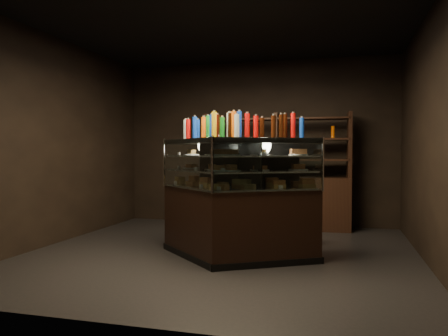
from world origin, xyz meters
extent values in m
plane|color=black|center=(0.00, 0.00, 0.00)|extent=(5.00, 5.00, 0.00)
cube|color=black|center=(0.00, 2.50, 1.50)|extent=(5.00, 0.02, 3.00)
cube|color=black|center=(0.00, -2.50, 1.50)|extent=(5.00, 0.02, 3.00)
cube|color=black|center=(2.50, 0.00, 1.50)|extent=(0.02, 5.00, 3.00)
cube|color=black|center=(-2.50, 0.00, 1.50)|extent=(0.02, 5.00, 3.00)
cube|color=black|center=(0.00, 0.00, 3.00)|extent=(5.00, 5.00, 0.02)
cube|color=black|center=(0.55, -0.26, 0.44)|extent=(1.50, 1.25, 0.88)
cube|color=black|center=(0.55, -0.26, 0.04)|extent=(1.54, 1.29, 0.08)
cube|color=black|center=(0.55, -0.26, 1.47)|extent=(1.50, 1.25, 0.06)
cube|color=silver|center=(0.55, -0.26, 0.89)|extent=(1.42, 1.18, 0.02)
cube|color=silver|center=(0.55, -0.26, 1.09)|extent=(1.42, 1.18, 0.02)
cube|color=silver|center=(0.55, -0.26, 1.28)|extent=(1.42, 1.18, 0.02)
cube|color=white|center=(0.73, -0.56, 1.19)|extent=(1.16, 0.68, 0.62)
cylinder|color=silver|center=(1.30, -0.22, 1.19)|extent=(0.03, 0.03, 0.64)
cylinder|color=silver|center=(0.14, -0.89, 1.19)|extent=(0.03, 0.03, 0.64)
cube|color=black|center=(-0.11, -0.18, 0.44)|extent=(1.43, 1.42, 0.88)
cube|color=black|center=(-0.11, -0.18, 0.04)|extent=(1.47, 1.46, 0.08)
cube|color=black|center=(-0.11, -0.18, 1.47)|extent=(1.43, 1.42, 0.06)
cube|color=silver|center=(-0.11, -0.18, 0.89)|extent=(1.35, 1.34, 0.02)
cube|color=silver|center=(-0.11, -0.18, 1.09)|extent=(1.35, 1.34, 0.02)
cube|color=silver|center=(-0.11, -0.18, 1.28)|extent=(1.35, 1.34, 0.02)
cube|color=white|center=(-0.35, -0.43, 1.19)|extent=(0.97, 0.94, 0.62)
cylinder|color=silver|center=(0.14, -0.89, 1.19)|extent=(0.03, 0.03, 0.64)
cylinder|color=silver|center=(-0.82, 0.05, 1.19)|extent=(0.03, 0.03, 0.64)
cube|color=#C17F45|center=(0.08, -0.57, 0.92)|extent=(0.20, 0.17, 0.06)
cube|color=#C17F45|center=(0.41, -0.39, 0.92)|extent=(0.20, 0.17, 0.06)
cube|color=#C17F45|center=(0.73, -0.20, 0.92)|extent=(0.20, 0.17, 0.06)
cube|color=#C17F45|center=(1.06, -0.01, 0.92)|extent=(0.20, 0.17, 0.06)
cylinder|color=white|center=(0.11, -0.52, 1.11)|extent=(0.24, 0.24, 0.02)
cube|color=#C17F45|center=(0.11, -0.52, 1.14)|extent=(0.19, 0.16, 0.05)
cylinder|color=white|center=(0.55, -0.26, 1.11)|extent=(0.24, 0.24, 0.02)
cube|color=#C17F45|center=(0.55, -0.26, 1.14)|extent=(0.19, 0.16, 0.05)
cylinder|color=white|center=(0.99, -0.01, 1.11)|extent=(0.24, 0.24, 0.02)
cube|color=#C17F45|center=(0.99, -0.01, 1.14)|extent=(0.19, 0.16, 0.05)
cylinder|color=white|center=(0.11, -0.52, 1.30)|extent=(0.24, 0.24, 0.02)
cube|color=#C17F45|center=(0.11, -0.52, 1.33)|extent=(0.19, 0.16, 0.05)
cylinder|color=white|center=(0.55, -0.26, 1.30)|extent=(0.24, 0.24, 0.02)
cube|color=#C17F45|center=(0.55, -0.26, 1.33)|extent=(0.19, 0.16, 0.05)
cylinder|color=white|center=(0.99, -0.01, 1.30)|extent=(0.24, 0.24, 0.02)
cube|color=#C17F45|center=(0.99, -0.01, 1.33)|extent=(0.19, 0.16, 0.05)
cube|color=#C17F45|center=(-0.53, 0.19, 0.92)|extent=(0.19, 0.19, 0.06)
cube|color=#C17F45|center=(-0.26, -0.07, 0.92)|extent=(0.19, 0.19, 0.06)
cube|color=#C17F45|center=(0.01, -0.34, 0.92)|extent=(0.19, 0.19, 0.06)
cube|color=#C17F45|center=(0.27, -0.60, 0.92)|extent=(0.19, 0.19, 0.06)
cylinder|color=white|center=(-0.47, 0.18, 1.11)|extent=(0.24, 0.24, 0.02)
cube|color=#C17F45|center=(-0.47, 0.18, 1.14)|extent=(0.18, 0.18, 0.05)
cylinder|color=white|center=(-0.11, -0.18, 1.11)|extent=(0.24, 0.24, 0.02)
cube|color=#C17F45|center=(-0.11, -0.18, 1.14)|extent=(0.18, 0.18, 0.05)
cylinder|color=white|center=(0.26, -0.54, 1.11)|extent=(0.24, 0.24, 0.02)
cube|color=#C17F45|center=(0.26, -0.54, 1.14)|extent=(0.18, 0.18, 0.05)
cylinder|color=white|center=(-0.47, 0.18, 1.30)|extent=(0.24, 0.24, 0.02)
cube|color=#C17F45|center=(-0.47, 0.18, 1.33)|extent=(0.18, 0.18, 0.05)
cylinder|color=white|center=(-0.11, -0.18, 1.30)|extent=(0.24, 0.24, 0.02)
cube|color=#C17F45|center=(-0.11, -0.18, 1.33)|extent=(0.18, 0.18, 0.05)
cylinder|color=white|center=(0.26, -0.54, 1.30)|extent=(0.24, 0.24, 0.02)
cube|color=#C17F45|center=(0.26, -0.54, 1.33)|extent=(0.18, 0.18, 0.05)
cylinder|color=silver|center=(0.07, -0.54, 1.64)|extent=(0.06, 0.06, 0.28)
cylinder|color=silver|center=(0.07, -0.54, 1.79)|extent=(0.03, 0.03, 0.02)
cylinder|color=yellow|center=(0.15, -0.49, 1.64)|extent=(0.06, 0.06, 0.28)
cylinder|color=silver|center=(0.15, -0.49, 1.79)|extent=(0.03, 0.03, 0.02)
cylinder|color=#147223|center=(0.24, -0.44, 1.64)|extent=(0.06, 0.06, 0.28)
cylinder|color=silver|center=(0.24, -0.44, 1.79)|extent=(0.03, 0.03, 0.02)
cylinder|color=black|center=(0.33, -0.39, 1.64)|extent=(0.06, 0.06, 0.28)
cylinder|color=silver|center=(0.33, -0.39, 1.79)|extent=(0.03, 0.03, 0.02)
cylinder|color=#B20C0A|center=(0.42, -0.34, 1.64)|extent=(0.06, 0.06, 0.28)
cylinder|color=silver|center=(0.42, -0.34, 1.79)|extent=(0.03, 0.03, 0.02)
cylinder|color=#0F38B2|center=(0.51, -0.29, 1.64)|extent=(0.06, 0.06, 0.28)
cylinder|color=silver|center=(0.51, -0.29, 1.79)|extent=(0.03, 0.03, 0.02)
cylinder|color=#D8590A|center=(0.60, -0.24, 1.64)|extent=(0.06, 0.06, 0.28)
cylinder|color=silver|center=(0.60, -0.24, 1.79)|extent=(0.03, 0.03, 0.02)
cylinder|color=silver|center=(0.69, -0.19, 1.64)|extent=(0.06, 0.06, 0.28)
cylinder|color=silver|center=(0.69, -0.19, 1.79)|extent=(0.03, 0.03, 0.02)
cylinder|color=yellow|center=(0.77, -0.13, 1.64)|extent=(0.06, 0.06, 0.28)
cylinder|color=silver|center=(0.77, -0.13, 1.79)|extent=(0.03, 0.03, 0.02)
cylinder|color=#147223|center=(0.86, -0.08, 1.64)|extent=(0.06, 0.06, 0.28)
cylinder|color=silver|center=(0.86, -0.08, 1.79)|extent=(0.03, 0.03, 0.02)
cylinder|color=black|center=(0.95, -0.03, 1.64)|extent=(0.06, 0.06, 0.28)
cylinder|color=silver|center=(0.95, -0.03, 1.79)|extent=(0.03, 0.03, 0.02)
cylinder|color=#B20C0A|center=(1.04, 0.02, 1.64)|extent=(0.06, 0.06, 0.28)
cylinder|color=silver|center=(1.04, 0.02, 1.79)|extent=(0.03, 0.03, 0.02)
cylinder|color=silver|center=(-0.51, 0.21, 1.64)|extent=(0.06, 0.06, 0.28)
cylinder|color=silver|center=(-0.51, 0.21, 1.79)|extent=(0.03, 0.03, 0.02)
cylinder|color=yellow|center=(-0.44, 0.14, 1.64)|extent=(0.06, 0.06, 0.28)
cylinder|color=silver|center=(-0.44, 0.14, 1.79)|extent=(0.03, 0.03, 0.02)
cylinder|color=#147223|center=(-0.36, 0.07, 1.64)|extent=(0.06, 0.06, 0.28)
cylinder|color=silver|center=(-0.36, 0.07, 1.79)|extent=(0.03, 0.03, 0.02)
cylinder|color=black|center=(-0.29, 0.00, 1.64)|extent=(0.06, 0.06, 0.28)
cylinder|color=silver|center=(-0.29, 0.00, 1.79)|extent=(0.03, 0.03, 0.02)
cylinder|color=#B20C0A|center=(-0.22, -0.07, 1.64)|extent=(0.06, 0.06, 0.28)
cylinder|color=silver|center=(-0.22, -0.07, 1.79)|extent=(0.03, 0.03, 0.02)
cylinder|color=#0F38B2|center=(-0.14, -0.14, 1.64)|extent=(0.06, 0.06, 0.28)
cylinder|color=silver|center=(-0.14, -0.14, 1.79)|extent=(0.03, 0.03, 0.02)
cylinder|color=#D8590A|center=(-0.07, -0.22, 1.64)|extent=(0.06, 0.06, 0.28)
cylinder|color=silver|center=(-0.07, -0.22, 1.79)|extent=(0.03, 0.03, 0.02)
cylinder|color=silver|center=(0.00, -0.29, 1.64)|extent=(0.06, 0.06, 0.28)
cylinder|color=silver|center=(0.00, -0.29, 1.79)|extent=(0.03, 0.03, 0.02)
cylinder|color=yellow|center=(0.08, -0.36, 1.64)|extent=(0.06, 0.06, 0.28)
cylinder|color=silver|center=(0.08, -0.36, 1.79)|extent=(0.03, 0.03, 0.02)
cylinder|color=#147223|center=(0.15, -0.43, 1.64)|extent=(0.06, 0.06, 0.28)
cylinder|color=silver|center=(0.15, -0.43, 1.79)|extent=(0.03, 0.03, 0.02)
cylinder|color=black|center=(0.22, -0.50, 1.64)|extent=(0.06, 0.06, 0.28)
cylinder|color=silver|center=(0.22, -0.50, 1.79)|extent=(0.03, 0.03, 0.02)
cylinder|color=#B20C0A|center=(0.30, -0.57, 1.64)|extent=(0.06, 0.06, 0.28)
cylinder|color=silver|center=(0.30, -0.57, 1.79)|extent=(0.03, 0.03, 0.02)
cylinder|color=black|center=(1.05, 0.88, 0.08)|extent=(0.21, 0.21, 0.16)
cone|color=#1A5B29|center=(1.05, 0.88, 0.38)|extent=(0.32, 0.32, 0.44)
cone|color=#1A5B29|center=(1.05, 0.88, 0.53)|extent=(0.25, 0.25, 0.31)
cube|color=black|center=(0.42, 2.05, 0.45)|extent=(2.52, 0.58, 0.90)
cube|color=black|center=(-0.79, 1.97, 1.45)|extent=(0.08, 0.38, 1.10)
cube|color=black|center=(0.42, 2.05, 1.45)|extent=(0.08, 0.38, 1.10)
cube|color=black|center=(1.64, 2.13, 1.45)|extent=(0.08, 0.38, 1.10)
cube|color=black|center=(0.42, 2.05, 1.20)|extent=(2.47, 0.54, 0.03)
cube|color=black|center=(0.42, 2.05, 1.55)|extent=(2.47, 0.54, 0.03)
cube|color=black|center=(0.42, 2.05, 1.90)|extent=(2.47, 0.54, 0.03)
cylinder|color=silver|center=(-0.52, 1.99, 1.32)|extent=(0.06, 0.06, 0.22)
cylinder|color=yellow|center=(0.11, 2.03, 1.32)|extent=(0.06, 0.06, 0.22)
cylinder|color=#147223|center=(0.74, 2.07, 1.32)|extent=(0.06, 0.06, 0.22)
cylinder|color=black|center=(1.37, 2.11, 1.32)|extent=(0.06, 0.06, 0.22)
camera|label=1|loc=(1.51, -5.48, 1.32)|focal=35.00mm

